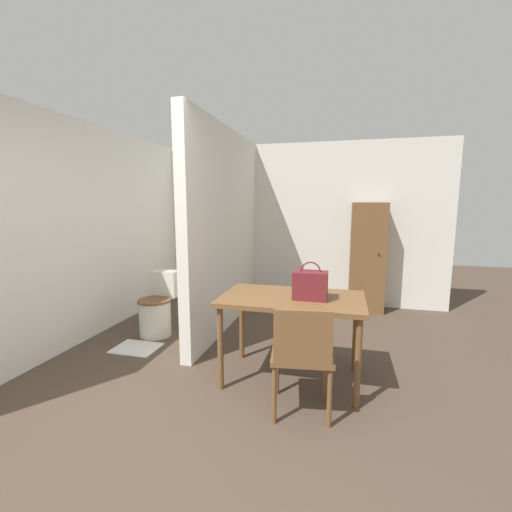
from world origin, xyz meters
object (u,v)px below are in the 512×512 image
Objects in this scene: wooden_chair at (302,353)px; handbag at (310,285)px; dining_table at (292,306)px; toilet at (157,309)px; wooden_cabinet at (367,257)px.

wooden_chair is 2.65× the size of handbag.
dining_table is 3.81× the size of handbag.
dining_table is 1.44× the size of wooden_chair.
handbag is (0.16, -0.04, 0.21)m from dining_table.
wooden_chair is at bearing -32.37° from toilet.
dining_table is at bearing -21.71° from toilet.
dining_table is 2.43m from wooden_cabinet.
wooden_chair is 2.89m from wooden_cabinet.
dining_table is 0.78× the size of wooden_cabinet.
dining_table is 1.66× the size of toilet.
handbag is (1.90, -0.73, 0.58)m from toilet.
dining_table is at bearing 165.97° from handbag.
wooden_cabinet reaches higher than dining_table.
dining_table is at bearing 98.80° from wooden_chair.
wooden_cabinet is (0.61, 2.81, 0.31)m from wooden_chair.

